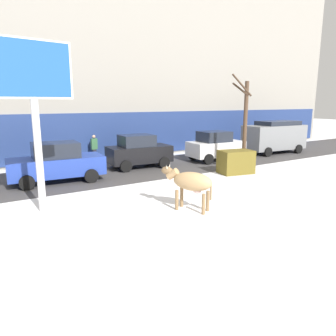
# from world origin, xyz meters

# --- Properties ---
(ground_plane) EXTENTS (120.00, 120.00, 0.00)m
(ground_plane) POSITION_xyz_m (0.00, 0.00, 0.00)
(ground_plane) COLOR white
(road_strip) EXTENTS (60.00, 5.60, 0.01)m
(road_strip) POSITION_xyz_m (0.00, 8.79, 0.00)
(road_strip) COLOR #423F3F
(road_strip) RESTS_ON ground
(building_facade) EXTENTS (44.00, 6.10, 13.00)m
(building_facade) POSITION_xyz_m (0.00, 15.31, 6.48)
(building_facade) COLOR gray
(building_facade) RESTS_ON ground
(cow_tan) EXTENTS (1.31, 1.85, 1.54)m
(cow_tan) POSITION_xyz_m (-0.59, 1.73, 0.99)
(cow_tan) COLOR tan
(cow_tan) RESTS_ON ground
(billboard) EXTENTS (2.53, 0.50, 5.56)m
(billboard) POSITION_xyz_m (-4.90, 4.29, 4.31)
(billboard) COLOR silver
(billboard) RESTS_ON ground
(car_blue_sedan) EXTENTS (4.32, 2.22, 1.84)m
(car_blue_sedan) POSITION_xyz_m (-3.51, 8.20, 0.91)
(car_blue_sedan) COLOR #233D9E
(car_blue_sedan) RESTS_ON ground
(car_black_hatchback) EXTENTS (3.61, 2.13, 1.86)m
(car_black_hatchback) POSITION_xyz_m (1.22, 9.18, 0.93)
(car_black_hatchback) COLOR black
(car_black_hatchback) RESTS_ON ground
(car_white_hatchback) EXTENTS (3.61, 2.13, 1.86)m
(car_white_hatchback) POSITION_xyz_m (6.30, 8.54, 0.93)
(car_white_hatchback) COLOR white
(car_white_hatchback) RESTS_ON ground
(car_grey_van) EXTENTS (4.73, 2.38, 2.32)m
(car_grey_van) POSITION_xyz_m (11.90, 8.62, 1.24)
(car_grey_van) COLOR slate
(car_grey_van) RESTS_ON ground
(pedestrian_by_cars) EXTENTS (0.36, 0.24, 1.73)m
(pedestrian_by_cars) POSITION_xyz_m (-0.52, 11.59, 0.88)
(pedestrian_by_cars) COLOR #282833
(pedestrian_by_cars) RESTS_ON ground
(bare_tree_right_lot) EXTENTS (0.84, 1.21, 5.08)m
(bare_tree_right_lot) POSITION_xyz_m (5.66, 5.50, 2.57)
(bare_tree_right_lot) COLOR #4C3828
(bare_tree_right_lot) RESTS_ON ground
(dumpster) EXTENTS (1.88, 1.41, 1.20)m
(dumpster) POSITION_xyz_m (4.82, 5.16, 0.60)
(dumpster) COLOR brown
(dumpster) RESTS_ON ground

